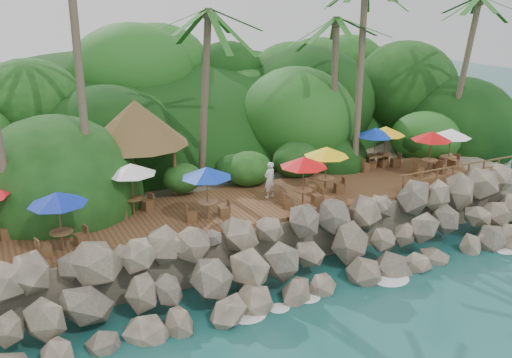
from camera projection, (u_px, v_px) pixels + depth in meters
name	position (u px, v px, depth m)	size (l,w,h in m)	color
ground	(323.00, 301.00, 22.39)	(140.00, 140.00, 0.00)	#19514F
land_base	(186.00, 170.00, 35.64)	(32.00, 25.20, 2.10)	gray
jungle_hill	(153.00, 157.00, 42.34)	(44.80, 28.00, 15.40)	#143811
seawall	(298.00, 256.00, 23.73)	(29.00, 4.00, 2.30)	gray
terrace	(256.00, 203.00, 26.79)	(26.00, 5.00, 0.20)	brown
jungle_foliage	(192.00, 190.00, 35.12)	(44.00, 16.00, 12.00)	#143811
foam_line	(319.00, 297.00, 22.63)	(25.20, 0.80, 0.06)	white
palapa	(136.00, 123.00, 27.10)	(5.09, 5.09, 4.60)	brown
dining_clusters	(285.00, 158.00, 26.67)	(25.74, 5.42, 2.40)	brown
railing	(461.00, 172.00, 29.18)	(8.30, 0.10, 1.00)	brown
waiter	(270.00, 180.00, 26.94)	(0.65, 0.43, 1.79)	silver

